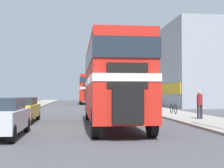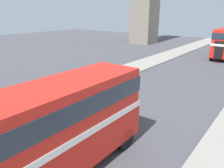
{
  "view_description": "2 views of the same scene",
  "coord_description": "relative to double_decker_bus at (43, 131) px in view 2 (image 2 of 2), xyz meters",
  "views": [
    {
      "loc": [
        -0.73,
        -14.03,
        1.69
      ],
      "look_at": [
        1.01,
        1.65,
        2.15
      ],
      "focal_mm": 50.0,
      "sensor_mm": 36.0,
      "label": 1
    },
    {
      "loc": [
        7.5,
        -2.49,
        6.72
      ],
      "look_at": [
        0.0,
        7.13,
        2.66
      ],
      "focal_mm": 35.0,
      "sensor_mm": 36.0,
      "label": 2
    }
  ],
  "objects": [
    {
      "name": "double_decker_bus",
      "position": [
        0.0,
        0.0,
        0.0
      ],
      "size": [
        2.47,
        10.1,
        4.09
      ],
      "color": "red",
      "rests_on": "ground_plane"
    },
    {
      "name": "car_parked_mid",
      "position": [
        -4.99,
        2.9,
        -1.7
      ],
      "size": [
        1.72,
        4.2,
        1.44
      ],
      "color": "gold",
      "rests_on": "ground_plane"
    }
  ]
}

